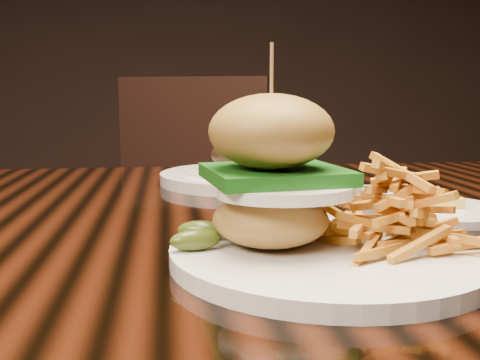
{
  "coord_description": "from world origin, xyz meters",
  "views": [
    {
      "loc": [
        -0.07,
        -0.71,
        0.9
      ],
      "look_at": [
        0.0,
        -0.14,
        0.81
      ],
      "focal_mm": 42.0,
      "sensor_mm": 36.0,
      "label": 1
    }
  ],
  "objects": [
    {
      "name": "side_saucer",
      "position": [
        0.26,
        -0.07,
        0.76
      ],
      "size": [
        0.16,
        0.16,
        0.02
      ],
      "rotation": [
        0.0,
        0.0,
        0.13
      ],
      "color": "silver",
      "rests_on": "dining_table"
    },
    {
      "name": "burger_plate",
      "position": [
        0.07,
        -0.24,
        0.8
      ],
      "size": [
        0.28,
        0.28,
        0.19
      ],
      "rotation": [
        0.0,
        0.0,
        -0.07
      ],
      "color": "silver",
      "rests_on": "dining_table"
    },
    {
      "name": "dining_table",
      "position": [
        0.0,
        0.0,
        0.67
      ],
      "size": [
        1.6,
        0.9,
        0.75
      ],
      "color": "black",
      "rests_on": "ground"
    },
    {
      "name": "far_dish",
      "position": [
        0.05,
        0.22,
        0.77
      ],
      "size": [
        0.28,
        0.28,
        0.09
      ],
      "rotation": [
        0.0,
        0.0,
        0.1
      ],
      "color": "silver",
      "rests_on": "dining_table"
    },
    {
      "name": "ramekin",
      "position": [
        0.2,
        -0.06,
        0.77
      ],
      "size": [
        0.08,
        0.08,
        0.03
      ],
      "primitive_type": "cube",
      "rotation": [
        0.0,
        0.0,
        0.21
      ],
      "color": "silver",
      "rests_on": "dining_table"
    },
    {
      "name": "chair_far",
      "position": [
        -0.03,
        0.89,
        0.54
      ],
      "size": [
        0.59,
        0.59,
        0.95
      ],
      "rotation": [
        0.0,
        0.0,
        -0.35
      ],
      "color": "black",
      "rests_on": "ground"
    }
  ]
}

